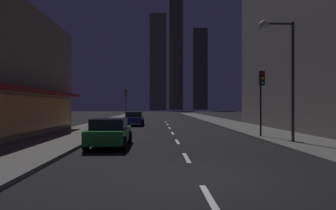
# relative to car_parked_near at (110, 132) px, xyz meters

# --- Properties ---
(ground_plane) EXTENTS (78.00, 136.00, 0.10)m
(ground_plane) POSITION_rel_car_parked_near_xyz_m (3.60, 25.50, -0.79)
(ground_plane) COLOR black
(sidewalk_right) EXTENTS (4.00, 76.00, 0.15)m
(sidewalk_right) POSITION_rel_car_parked_near_xyz_m (10.60, 25.50, -0.67)
(sidewalk_right) COLOR #605E59
(sidewalk_right) RESTS_ON ground
(sidewalk_left) EXTENTS (4.00, 76.00, 0.15)m
(sidewalk_left) POSITION_rel_car_parked_near_xyz_m (-3.40, 25.50, -0.67)
(sidewalk_left) COLOR #605E59
(sidewalk_left) RESTS_ON ground
(lane_marking_center) EXTENTS (0.16, 33.40, 0.01)m
(lane_marking_center) POSITION_rel_car_parked_near_xyz_m (3.60, 7.10, -0.73)
(lane_marking_center) COLOR silver
(lane_marking_center) RESTS_ON ground
(skyscraper_distant_tall) EXTENTS (7.56, 7.13, 44.24)m
(skyscraper_distant_tall) POSITION_rel_car_parked_near_xyz_m (2.86, 120.23, 21.38)
(skyscraper_distant_tall) COLOR #635E4A
(skyscraper_distant_tall) RESTS_ON ground
(skyscraper_distant_mid) EXTENTS (7.14, 7.63, 69.55)m
(skyscraper_distant_mid) POSITION_rel_car_parked_near_xyz_m (12.39, 139.37, 34.03)
(skyscraper_distant_mid) COLOR #454133
(skyscraper_distant_mid) RESTS_ON ground
(skyscraper_distant_short) EXTENTS (7.71, 5.82, 43.51)m
(skyscraper_distant_short) POSITION_rel_car_parked_near_xyz_m (25.53, 141.31, 21.02)
(skyscraper_distant_short) COLOR #484536
(skyscraper_distant_short) RESTS_ON ground
(car_parked_near) EXTENTS (1.98, 4.24, 1.45)m
(car_parked_near) POSITION_rel_car_parked_near_xyz_m (0.00, 0.00, 0.00)
(car_parked_near) COLOR #1E722D
(car_parked_near) RESTS_ON ground
(car_parked_far) EXTENTS (1.98, 4.24, 1.45)m
(car_parked_far) POSITION_rel_car_parked_near_xyz_m (0.00, 16.02, 0.00)
(car_parked_far) COLOR navy
(car_parked_far) RESTS_ON ground
(fire_hydrant_far_left) EXTENTS (0.42, 0.30, 0.65)m
(fire_hydrant_far_left) POSITION_rel_car_parked_near_xyz_m (-2.30, 18.13, -0.29)
(fire_hydrant_far_left) COLOR gold
(fire_hydrant_far_left) RESTS_ON sidewalk_left
(traffic_light_near_right) EXTENTS (0.32, 0.48, 4.20)m
(traffic_light_near_right) POSITION_rel_car_parked_near_xyz_m (9.10, 3.40, 2.45)
(traffic_light_near_right) COLOR #2D2D2D
(traffic_light_near_right) RESTS_ON sidewalk_right
(traffic_light_far_left) EXTENTS (0.32, 0.48, 4.20)m
(traffic_light_far_left) POSITION_rel_car_parked_near_xyz_m (-1.90, 25.73, 2.45)
(traffic_light_far_left) COLOR #2D2D2D
(traffic_light_far_left) RESTS_ON sidewalk_left
(street_lamp_right) EXTENTS (1.96, 0.56, 6.58)m
(street_lamp_right) POSITION_rel_car_parked_near_xyz_m (8.98, 0.55, 4.33)
(street_lamp_right) COLOR #38383D
(street_lamp_right) RESTS_ON sidewalk_right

